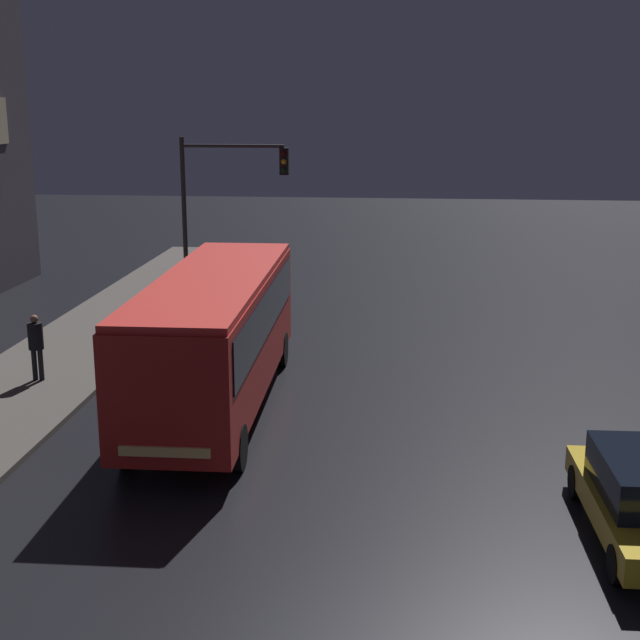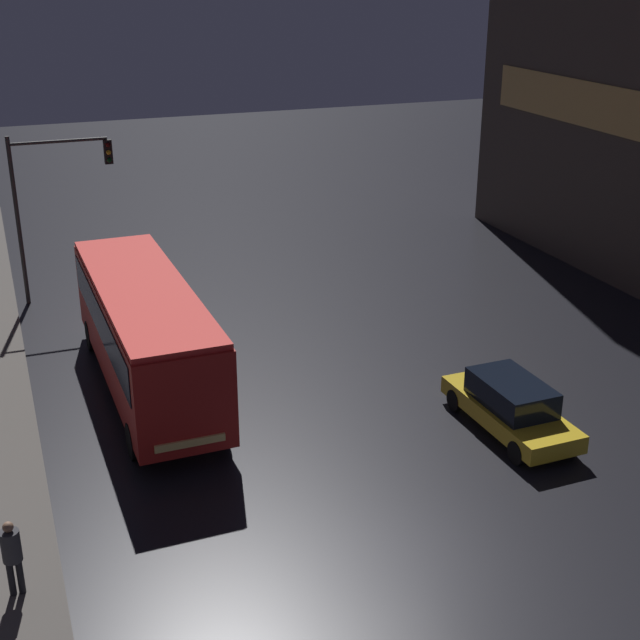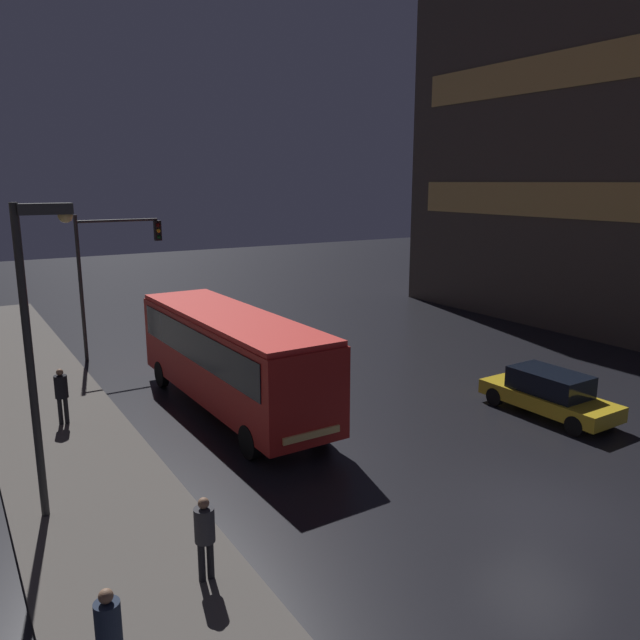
{
  "view_description": "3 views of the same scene",
  "coord_description": "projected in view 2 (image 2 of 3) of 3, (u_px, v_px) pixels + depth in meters",
  "views": [
    {
      "loc": [
        1.07,
        -10.89,
        7.59
      ],
      "look_at": [
        -0.91,
        9.46,
        2.52
      ],
      "focal_mm": 50.0,
      "sensor_mm": 36.0,
      "label": 1
    },
    {
      "loc": [
        -7.34,
        -14.58,
        12.26
      ],
      "look_at": [
        1.69,
        9.36,
        1.84
      ],
      "focal_mm": 50.0,
      "sensor_mm": 36.0,
      "label": 2
    },
    {
      "loc": [
        -11.69,
        -8.85,
        7.74
      ],
      "look_at": [
        1.1,
        11.91,
        2.31
      ],
      "focal_mm": 35.0,
      "sensor_mm": 36.0,
      "label": 3
    }
  ],
  "objects": [
    {
      "name": "ground_plane",
      "position": [
        398.0,
        557.0,
        19.66
      ],
      "size": [
        120.0,
        120.0,
        0.0
      ],
      "primitive_type": "plane",
      "color": "black"
    },
    {
      "name": "pedestrian_near",
      "position": [
        12.0,
        551.0,
        17.91
      ],
      "size": [
        0.5,
        0.5,
        1.73
      ],
      "rotation": [
        0.0,
        0.0,
        5.98
      ],
      "color": "black",
      "rests_on": "sidewalk_left"
    },
    {
      "name": "traffic_light_main",
      "position": [
        50.0,
        189.0,
        32.9
      ],
      "size": [
        3.73,
        0.35,
        6.37
      ],
      "color": "#2D2D2D",
      "rests_on": "ground"
    },
    {
      "name": "car_taxi",
      "position": [
        510.0,
        405.0,
        24.65
      ],
      "size": [
        1.9,
        4.65,
        1.53
      ],
      "rotation": [
        0.0,
        0.0,
        3.17
      ],
      "color": "gold",
      "rests_on": "ground"
    },
    {
      "name": "bus_near",
      "position": [
        145.0,
        327.0,
        26.45
      ],
      "size": [
        2.82,
        10.51,
        3.41
      ],
      "rotation": [
        0.0,
        0.0,
        3.16
      ],
      "color": "#AD1E19",
      "rests_on": "ground"
    }
  ]
}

